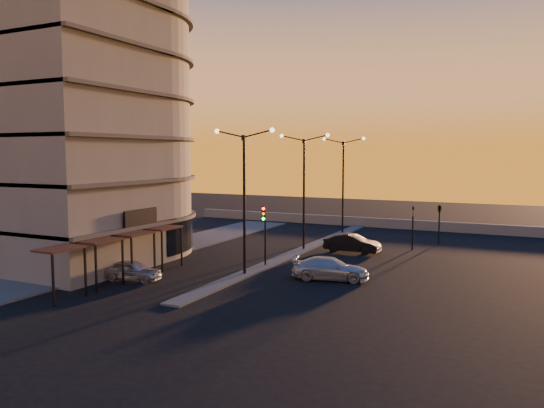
{
  "coord_description": "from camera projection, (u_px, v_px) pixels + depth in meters",
  "views": [
    {
      "loc": [
        16.48,
        -29.73,
        7.88
      ],
      "look_at": [
        -0.74,
        5.6,
        4.15
      ],
      "focal_mm": 35.0,
      "sensor_mm": 36.0,
      "label": 1
    }
  ],
  "objects": [
    {
      "name": "ground",
      "position": [
        245.0,
        275.0,
        34.54
      ],
      "size": [
        120.0,
        120.0,
        0.0
      ],
      "primitive_type": "plane",
      "color": "black",
      "rests_on": "ground"
    },
    {
      "name": "sidewalk_west",
      "position": [
        155.0,
        251.0,
        42.69
      ],
      "size": [
        5.0,
        40.0,
        0.12
      ],
      "primitive_type": "cube",
      "color": "#4B4B49",
      "rests_on": "ground"
    },
    {
      "name": "median",
      "position": [
        304.0,
        249.0,
        43.48
      ],
      "size": [
        1.2,
        36.0,
        0.12
      ],
      "primitive_type": "cube",
      "color": "#4B4B49",
      "rests_on": "ground"
    },
    {
      "name": "parapet",
      "position": [
        378.0,
        223.0,
        56.89
      ],
      "size": [
        44.0,
        0.5,
        1.0
      ],
      "primitive_type": "cube",
      "color": "slate",
      "rests_on": "ground"
    },
    {
      "name": "building",
      "position": [
        80.0,
        100.0,
        39.55
      ],
      "size": [
        14.35,
        17.08,
        25.0
      ],
      "color": "slate",
      "rests_on": "ground"
    },
    {
      "name": "streetlamp_near",
      "position": [
        244.0,
        190.0,
        34.01
      ],
      "size": [
        4.32,
        0.32,
        9.51
      ],
      "color": "black",
      "rests_on": "ground"
    },
    {
      "name": "streetlamp_mid",
      "position": [
        304.0,
        182.0,
        42.96
      ],
      "size": [
        4.32,
        0.32,
        9.51
      ],
      "color": "black",
      "rests_on": "ground"
    },
    {
      "name": "streetlamp_far",
      "position": [
        343.0,
        177.0,
        51.91
      ],
      "size": [
        4.32,
        0.32,
        9.51
      ],
      "color": "black",
      "rests_on": "ground"
    },
    {
      "name": "traffic_light_main",
      "position": [
        264.0,
        226.0,
        36.84
      ],
      "size": [
        0.28,
        0.44,
        4.25
      ],
      "color": "black",
      "rests_on": "ground"
    },
    {
      "name": "signal_east_a",
      "position": [
        413.0,
        227.0,
        43.39
      ],
      "size": [
        0.13,
        0.16,
        3.6
      ],
      "color": "black",
      "rests_on": "ground"
    },
    {
      "name": "signal_east_b",
      "position": [
        440.0,
        209.0,
        46.21
      ],
      "size": [
        0.42,
        1.99,
        3.6
      ],
      "color": "black",
      "rests_on": "ground"
    },
    {
      "name": "car_hatchback",
      "position": [
        132.0,
        270.0,
        33.03
      ],
      "size": [
        3.96,
        2.22,
        1.27
      ],
      "primitive_type": "imported",
      "rotation": [
        0.0,
        0.0,
        1.77
      ],
      "color": "#AEB0B6",
      "rests_on": "ground"
    },
    {
      "name": "car_sedan",
      "position": [
        352.0,
        243.0,
        42.42
      ],
      "size": [
        4.46,
        1.57,
        1.47
      ],
      "primitive_type": "imported",
      "rotation": [
        0.0,
        0.0,
        1.57
      ],
      "color": "black",
      "rests_on": "ground"
    },
    {
      "name": "car_wagon",
      "position": [
        330.0,
        269.0,
        33.26
      ],
      "size": [
        5.13,
        3.06,
        1.39
      ],
      "primitive_type": "imported",
      "rotation": [
        0.0,
        0.0,
        1.82
      ],
      "color": "#B8BBC0",
      "rests_on": "ground"
    }
  ]
}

